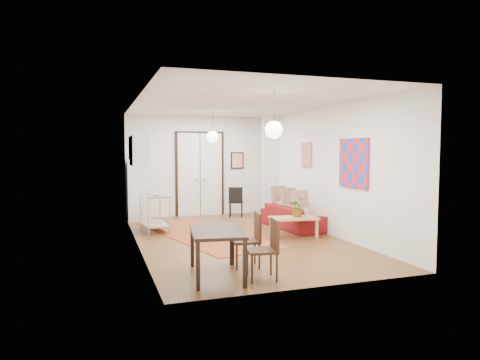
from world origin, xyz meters
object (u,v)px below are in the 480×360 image
object	(u,v)px
dining_table	(216,235)
dining_chair_far	(260,244)
coffee_table	(294,220)
fridge	(140,190)
sofa	(292,217)
dining_chair_near	(244,235)
kitchen_counter	(154,208)
black_side_chair	(235,199)

from	to	relation	value
dining_table	dining_chair_far	size ratio (longest dim) A/B	1.56
coffee_table	fridge	distance (m)	4.57
sofa	dining_table	size ratio (longest dim) A/B	1.40
dining_chair_near	dining_chair_far	distance (m)	0.70
coffee_table	dining_chair_far	size ratio (longest dim) A/B	1.19
sofa	dining_table	xyz separation A→B (m)	(-2.83, -3.27, 0.35)
kitchen_counter	coffee_table	bearing A→B (deg)	-35.73
sofa	kitchen_counter	bearing A→B (deg)	71.78
fridge	dining_table	world-z (taller)	fridge
coffee_table	dining_chair_near	bearing A→B (deg)	-134.22
dining_chair_far	dining_chair_near	bearing A→B (deg)	-171.44
fridge	dining_chair_near	size ratio (longest dim) A/B	1.87
coffee_table	dining_chair_near	xyz separation A→B (m)	(-1.78, -1.83, 0.13)
dining_table	dining_chair_near	distance (m)	0.75
dining_table	fridge	bearing A→B (deg)	95.78
kitchen_counter	fridge	distance (m)	1.75
sofa	fridge	size ratio (longest dim) A/B	1.17
fridge	dining_chair_far	bearing A→B (deg)	-70.84
sofa	dining_table	bearing A→B (deg)	133.45
dining_table	dining_chair_far	bearing A→B (deg)	-23.59
dining_chair_near	black_side_chair	size ratio (longest dim) A/B	1.03
dining_chair_near	black_side_chair	distance (m)	5.29
kitchen_counter	dining_table	xyz separation A→B (m)	(0.41, -3.99, 0.09)
dining_chair_far	dining_table	bearing A→B (deg)	-105.03
fridge	sofa	bearing A→B (deg)	-27.63
sofa	fridge	distance (m)	4.23
fridge	dining_table	bearing A→B (deg)	-76.22
coffee_table	dining_chair_far	xyz separation A→B (m)	(-1.78, -2.53, 0.13)
fridge	dining_table	distance (m)	5.75
coffee_table	fridge	bearing A→B (deg)	130.61
fridge	dining_table	size ratio (longest dim) A/B	1.19
sofa	black_side_chair	distance (m)	2.37
dining_table	dining_chair_near	xyz separation A→B (m)	(0.60, 0.44, -0.13)
sofa	dining_chair_far	distance (m)	4.18
kitchen_counter	dining_chair_far	size ratio (longest dim) A/B	1.31
fridge	black_side_chair	world-z (taller)	fridge
sofa	coffee_table	xyz separation A→B (m)	(-0.45, -1.01, 0.10)
kitchen_counter	fridge	size ratio (longest dim) A/B	0.70
fridge	dining_chair_far	world-z (taller)	fridge
dining_table	sofa	bearing A→B (deg)	49.14
kitchen_counter	dining_chair_far	distance (m)	4.37
dining_chair_near	dining_chair_far	size ratio (longest dim) A/B	1.00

